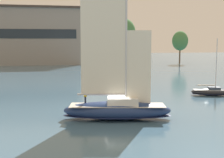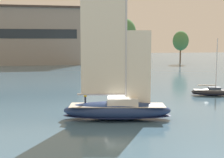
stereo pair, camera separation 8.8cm
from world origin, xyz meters
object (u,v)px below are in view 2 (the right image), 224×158
at_px(tree_shore_right, 125,32).
at_px(sailboat_main, 117,108).
at_px(tree_shore_center, 181,41).
at_px(sailboat_moored_mid_channel, 212,92).

height_order(tree_shore_right, sailboat_main, tree_shore_right).
height_order(tree_shore_center, sailboat_main, sailboat_main).
bearing_deg(sailboat_moored_mid_channel, tree_shore_right, 88.25).
height_order(tree_shore_center, sailboat_moored_mid_channel, tree_shore_center).
distance_m(tree_shore_center, tree_shore_right, 22.22).
bearing_deg(sailboat_moored_mid_channel, sailboat_main, -145.65).
bearing_deg(sailboat_main, tree_shore_center, 62.84).
relative_size(tree_shore_center, sailboat_moored_mid_channel, 1.42).
distance_m(tree_shore_center, sailboat_moored_mid_channel, 73.91).
height_order(tree_shore_right, sailboat_moored_mid_channel, tree_shore_right).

